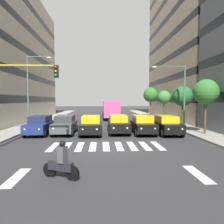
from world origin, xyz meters
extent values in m
plane|color=#2D2D30|center=(0.00, 0.00, 0.00)|extent=(180.00, 180.00, 0.00)
cube|color=beige|center=(-14.87, -20.08, 13.05)|extent=(9.06, 22.83, 26.11)
cube|color=black|center=(-14.87, -20.08, 3.26)|extent=(9.10, 22.87, 0.90)
cube|color=black|center=(-14.87, -20.08, 6.53)|extent=(9.10, 22.87, 0.90)
cube|color=black|center=(-14.87, -20.08, 9.79)|extent=(9.10, 22.87, 0.90)
cube|color=black|center=(-14.87, -20.08, 13.05)|extent=(9.10, 22.87, 0.90)
cube|color=black|center=(-14.87, -20.08, 16.32)|extent=(9.10, 22.87, 0.90)
cube|color=black|center=(-14.87, -20.08, 19.58)|extent=(9.10, 22.87, 0.90)
cube|color=beige|center=(14.87, -17.69, 9.83)|extent=(9.06, 27.63, 19.66)
cube|color=black|center=(14.87, -17.69, 3.28)|extent=(9.10, 27.67, 0.90)
cube|color=black|center=(14.87, -17.69, 6.55)|extent=(9.10, 27.67, 0.90)
cube|color=black|center=(14.87, -17.69, 9.83)|extent=(9.10, 27.67, 0.90)
cube|color=black|center=(14.87, -17.69, 13.11)|extent=(9.10, 27.67, 0.90)
cube|color=black|center=(14.87, -17.69, 16.38)|extent=(9.10, 27.67, 0.90)
cube|color=silver|center=(-3.60, 0.00, 0.00)|extent=(0.45, 2.80, 0.01)
cube|color=silver|center=(-2.70, 0.00, 0.00)|extent=(0.45, 2.80, 0.01)
cube|color=silver|center=(-1.80, 0.00, 0.00)|extent=(0.45, 2.80, 0.01)
cube|color=silver|center=(-0.90, 0.00, 0.00)|extent=(0.45, 2.80, 0.01)
cube|color=silver|center=(0.00, 0.00, 0.00)|extent=(0.45, 2.80, 0.01)
cube|color=silver|center=(0.90, 0.00, 0.00)|extent=(0.45, 2.80, 0.01)
cube|color=silver|center=(1.80, 0.00, 0.00)|extent=(0.45, 2.80, 0.01)
cube|color=silver|center=(2.70, 0.00, 0.00)|extent=(0.45, 2.80, 0.01)
cube|color=silver|center=(3.60, 0.00, 0.00)|extent=(0.45, 2.80, 0.01)
cube|color=silver|center=(-3.82, 5.50, 0.00)|extent=(0.50, 2.20, 0.01)
cube|color=silver|center=(3.82, 5.50, 0.00)|extent=(0.50, 2.20, 0.01)
cube|color=black|center=(-5.71, -4.54, 0.72)|extent=(1.80, 4.40, 0.80)
cube|color=yellow|center=(-5.71, -4.74, 1.42)|extent=(1.58, 2.46, 0.60)
cylinder|color=black|center=(-6.61, -3.09, 0.32)|extent=(0.22, 0.64, 0.64)
cylinder|color=black|center=(-4.81, -3.09, 0.32)|extent=(0.22, 0.64, 0.64)
cylinder|color=black|center=(-6.61, -5.99, 0.32)|extent=(0.22, 0.64, 0.64)
cylinder|color=black|center=(-4.81, -5.99, 0.32)|extent=(0.22, 0.64, 0.64)
sphere|color=white|center=(-6.29, -2.39, 0.80)|extent=(0.18, 0.18, 0.18)
sphere|color=white|center=(-5.14, -2.39, 0.80)|extent=(0.18, 0.18, 0.18)
cube|color=black|center=(-3.57, -4.94, 0.72)|extent=(1.80, 4.40, 0.80)
cube|color=yellow|center=(-3.57, -5.14, 1.42)|extent=(1.58, 2.46, 0.60)
cylinder|color=black|center=(-4.47, -3.49, 0.32)|extent=(0.22, 0.64, 0.64)
cylinder|color=black|center=(-2.67, -3.49, 0.32)|extent=(0.22, 0.64, 0.64)
cylinder|color=black|center=(-4.47, -6.40, 0.32)|extent=(0.22, 0.64, 0.64)
cylinder|color=black|center=(-2.67, -6.40, 0.32)|extent=(0.22, 0.64, 0.64)
sphere|color=white|center=(-4.14, -2.79, 0.80)|extent=(0.18, 0.18, 0.18)
sphere|color=white|center=(-2.99, -2.79, 0.80)|extent=(0.18, 0.18, 0.18)
cube|color=black|center=(-1.30, -5.40, 0.72)|extent=(1.80, 4.40, 0.80)
cube|color=yellow|center=(-1.30, -5.60, 1.42)|extent=(1.58, 2.46, 0.60)
cylinder|color=black|center=(-2.20, -3.95, 0.32)|extent=(0.22, 0.64, 0.64)
cylinder|color=black|center=(-0.40, -3.95, 0.32)|extent=(0.22, 0.64, 0.64)
cylinder|color=black|center=(-2.20, -6.85, 0.32)|extent=(0.22, 0.64, 0.64)
cylinder|color=black|center=(-0.40, -6.85, 0.32)|extent=(0.22, 0.64, 0.64)
sphere|color=white|center=(-1.88, -3.25, 0.80)|extent=(0.18, 0.18, 0.18)
sphere|color=white|center=(-0.72, -3.25, 0.80)|extent=(0.18, 0.18, 0.18)
cube|color=black|center=(1.26, -4.81, 0.72)|extent=(1.80, 4.40, 0.80)
cube|color=yellow|center=(1.26, -5.01, 1.42)|extent=(1.58, 2.46, 0.60)
cylinder|color=black|center=(0.36, -3.36, 0.32)|extent=(0.22, 0.64, 0.64)
cylinder|color=black|center=(2.16, -3.36, 0.32)|extent=(0.22, 0.64, 0.64)
cylinder|color=black|center=(0.36, -6.26, 0.32)|extent=(0.22, 0.64, 0.64)
cylinder|color=black|center=(2.16, -6.26, 0.32)|extent=(0.22, 0.64, 0.64)
sphere|color=white|center=(0.68, -2.66, 0.80)|extent=(0.18, 0.18, 0.18)
sphere|color=white|center=(1.83, -2.66, 0.80)|extent=(0.18, 0.18, 0.18)
cube|color=#474C51|center=(3.72, -5.30, 0.72)|extent=(1.80, 4.40, 0.80)
cube|color=#343639|center=(3.72, -5.50, 1.42)|extent=(1.58, 2.46, 0.60)
cylinder|color=black|center=(2.82, -3.85, 0.32)|extent=(0.22, 0.64, 0.64)
cylinder|color=black|center=(4.62, -3.85, 0.32)|extent=(0.22, 0.64, 0.64)
cylinder|color=black|center=(2.82, -6.75, 0.32)|extent=(0.22, 0.64, 0.64)
cylinder|color=black|center=(4.62, -6.75, 0.32)|extent=(0.22, 0.64, 0.64)
sphere|color=white|center=(3.15, -3.15, 0.80)|extent=(0.18, 0.18, 0.18)
sphere|color=white|center=(4.30, -3.15, 0.80)|extent=(0.18, 0.18, 0.18)
cube|color=navy|center=(5.96, -5.08, 0.72)|extent=(1.80, 4.40, 0.80)
cube|color=#1D2547|center=(5.96, -5.28, 1.42)|extent=(1.58, 2.46, 0.60)
cylinder|color=black|center=(5.06, -3.62, 0.32)|extent=(0.22, 0.64, 0.64)
cylinder|color=black|center=(6.86, -3.62, 0.32)|extent=(0.22, 0.64, 0.64)
cylinder|color=black|center=(5.06, -6.53, 0.32)|extent=(0.22, 0.64, 0.64)
cylinder|color=black|center=(6.86, -6.53, 0.32)|extent=(0.22, 0.64, 0.64)
sphere|color=white|center=(5.38, -2.93, 0.80)|extent=(0.18, 0.18, 0.18)
sphere|color=white|center=(6.53, -2.93, 0.80)|extent=(0.18, 0.18, 0.18)
cube|color=#DB5193|center=(-1.30, -21.42, 1.75)|extent=(2.50, 10.50, 2.50)
cube|color=black|center=(-1.30, -21.42, 2.30)|extent=(2.52, 9.87, 0.80)
cylinder|color=black|center=(-2.55, -17.74, 0.50)|extent=(0.28, 1.00, 1.00)
cylinder|color=black|center=(-0.05, -17.74, 0.50)|extent=(0.28, 1.00, 1.00)
cylinder|color=black|center=(-2.55, -24.57, 0.50)|extent=(0.28, 1.00, 1.00)
cylinder|color=black|center=(-0.05, -24.57, 0.50)|extent=(0.28, 1.00, 1.00)
cylinder|color=black|center=(2.47, 5.48, 0.30)|extent=(0.59, 0.34, 0.60)
cylinder|color=black|center=(1.47, 5.94, 0.30)|extent=(0.59, 0.34, 0.60)
cube|color=#232328|center=(1.97, 5.71, 0.52)|extent=(1.10, 0.68, 0.36)
cube|color=#4C4C51|center=(1.88, 5.75, 1.00)|extent=(0.41, 0.44, 0.64)
sphere|color=black|center=(1.88, 5.75, 1.44)|extent=(0.26, 0.26, 0.26)
cylinder|color=#AD991E|center=(5.18, 0.90, 5.30)|extent=(4.13, 0.12, 0.12)
cube|color=black|center=(3.11, 0.90, 4.95)|extent=(0.24, 0.28, 0.76)
sphere|color=red|center=(3.11, 1.05, 5.19)|extent=(0.14, 0.14, 0.14)
sphere|color=orange|center=(3.11, 1.05, 4.95)|extent=(0.14, 0.14, 0.14)
sphere|color=green|center=(3.11, 1.05, 4.71)|extent=(0.14, 0.14, 0.14)
cylinder|color=#4C6B56|center=(-8.24, -6.77, 3.44)|extent=(0.16, 0.16, 6.59)
cylinder|color=#4C6B56|center=(-6.65, -6.77, 6.59)|extent=(3.17, 0.10, 0.10)
ellipsoid|color=#B7BCC1|center=(-5.07, -6.77, 6.49)|extent=(0.56, 0.28, 0.20)
cylinder|color=#4C6B56|center=(8.24, -8.75, 4.05)|extent=(0.16, 0.16, 7.80)
cylinder|color=#4C6B56|center=(7.08, -8.75, 7.80)|extent=(2.32, 0.10, 0.10)
ellipsoid|color=#B7BCC1|center=(5.92, -8.75, 7.70)|extent=(0.56, 0.28, 0.20)
cylinder|color=#513823|center=(-9.00, -3.94, 1.69)|extent=(0.20, 0.20, 3.09)
sphere|color=#2D6B28|center=(-9.00, -3.94, 3.91)|extent=(2.24, 2.24, 2.24)
cylinder|color=#513823|center=(-9.03, -9.20, 1.54)|extent=(0.20, 0.20, 2.78)
sphere|color=#235B2D|center=(-9.03, -9.20, 3.62)|extent=(2.28, 2.28, 2.28)
cylinder|color=#513823|center=(-9.15, -16.54, 1.56)|extent=(0.20, 0.20, 2.82)
sphere|color=#387F33|center=(-9.15, -16.54, 3.58)|extent=(2.01, 2.01, 2.01)
cylinder|color=#513823|center=(-9.00, -24.36, 1.73)|extent=(0.20, 0.20, 3.16)
sphere|color=#2D6B28|center=(-9.00, -24.36, 4.13)|extent=(2.73, 2.73, 2.73)
camera|label=1|loc=(0.32, 13.95, 3.19)|focal=32.90mm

